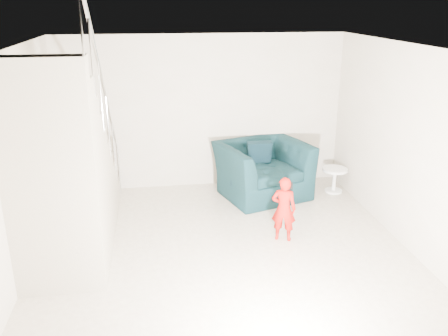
# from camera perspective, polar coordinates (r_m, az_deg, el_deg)

# --- Properties ---
(floor) EXTENTS (5.50, 5.50, 0.00)m
(floor) POSITION_cam_1_polar(r_m,az_deg,el_deg) (6.35, 0.28, -10.94)
(floor) COLOR tan
(floor) RESTS_ON ground
(ceiling) EXTENTS (5.50, 5.50, 0.00)m
(ceiling) POSITION_cam_1_polar(r_m,az_deg,el_deg) (5.50, 0.33, 14.08)
(ceiling) COLOR silver
(ceiling) RESTS_ON back_wall
(back_wall) EXTENTS (5.00, 0.00, 5.00)m
(back_wall) POSITION_cam_1_polar(r_m,az_deg,el_deg) (8.41, -2.60, 6.67)
(back_wall) COLOR #B5A993
(back_wall) RESTS_ON floor
(front_wall) EXTENTS (5.00, 0.00, 5.00)m
(front_wall) POSITION_cam_1_polar(r_m,az_deg,el_deg) (3.36, 7.80, -14.58)
(front_wall) COLOR #B5A993
(front_wall) RESTS_ON floor
(left_wall) EXTENTS (0.00, 5.50, 5.50)m
(left_wall) POSITION_cam_1_polar(r_m,az_deg,el_deg) (5.96, -24.20, -0.57)
(left_wall) COLOR #B5A993
(left_wall) RESTS_ON floor
(right_wall) EXTENTS (0.00, 5.50, 5.50)m
(right_wall) POSITION_cam_1_polar(r_m,az_deg,el_deg) (6.63, 22.19, 1.65)
(right_wall) COLOR #B5A993
(right_wall) RESTS_ON floor
(armchair) EXTENTS (1.73, 1.61, 0.92)m
(armchair) POSITION_cam_1_polar(r_m,az_deg,el_deg) (8.19, 4.71, -0.21)
(armchair) COLOR black
(armchair) RESTS_ON floor
(toddler) EXTENTS (0.40, 0.33, 0.94)m
(toddler) POSITION_cam_1_polar(r_m,az_deg,el_deg) (6.69, 7.19, -4.91)
(toddler) COLOR #AD1205
(toddler) RESTS_ON floor
(side_table) EXTENTS (0.44, 0.44, 0.44)m
(side_table) POSITION_cam_1_polar(r_m,az_deg,el_deg) (8.58, 13.16, -0.95)
(side_table) COLOR white
(side_table) RESTS_ON floor
(staircase) EXTENTS (1.02, 3.03, 3.62)m
(staircase) POSITION_cam_1_polar(r_m,az_deg,el_deg) (6.48, -18.25, -2.04)
(staircase) COLOR #ADA089
(staircase) RESTS_ON floor
(cushion) EXTENTS (0.43, 0.20, 0.43)m
(cushion) POSITION_cam_1_polar(r_m,az_deg,el_deg) (8.31, 4.22, 1.87)
(cushion) COLOR black
(cushion) RESTS_ON armchair
(throw) EXTENTS (0.05, 0.48, 0.53)m
(throw) POSITION_cam_1_polar(r_m,az_deg,el_deg) (7.98, 0.73, 0.23)
(throw) COLOR black
(throw) RESTS_ON armchair
(phone) EXTENTS (0.03, 0.05, 0.10)m
(phone) POSITION_cam_1_polar(r_m,az_deg,el_deg) (6.55, 8.16, -2.17)
(phone) COLOR black
(phone) RESTS_ON toddler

